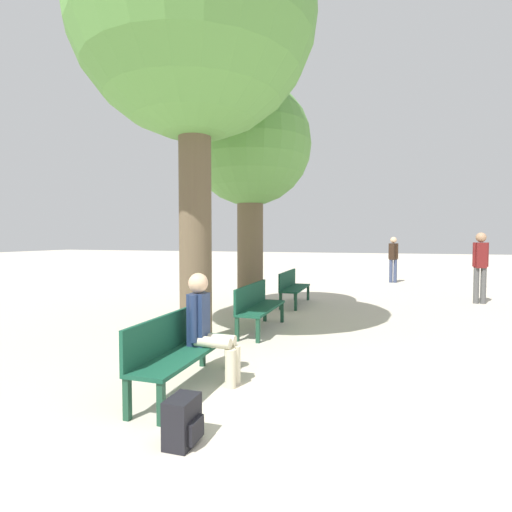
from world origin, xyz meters
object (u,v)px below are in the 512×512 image
Objects in this scene: bench_row_2 at (292,285)px; pedestrian_near at (393,256)px; bench_row_1 at (257,303)px; person_seated at (208,325)px; pedestrian_mid at (480,263)px; bench_row_0 at (178,345)px; tree_row_0 at (194,18)px; tree_row_1 at (250,149)px; backpack at (183,421)px.

pedestrian_near is (2.49, 5.74, 0.47)m from bench_row_2.
pedestrian_near reaches higher than bench_row_1.
pedestrian_mid reaches higher than person_seated.
person_seated reaches higher than bench_row_0.
bench_row_1 is 4.61m from tree_row_0.
pedestrian_near is at bearing 66.53° from bench_row_2.
tree_row_0 is 4.08× the size of pedestrian_near.
bench_row_1 is at bearing -67.27° from tree_row_1.
bench_row_0 is at bearing -121.36° from pedestrian_mid.
backpack is at bearing -65.97° from tree_row_0.
bench_row_1 is (0.00, 2.86, 0.00)m from bench_row_0.
pedestrian_near is at bearing 81.35° from backpack.
person_seated reaches higher than bench_row_1.
tree_row_0 is at bearing 110.07° from bench_row_0.
bench_row_1 is 2.86m from bench_row_2.
backpack is 0.23× the size of pedestrian_near.
pedestrian_near is (2.49, 11.47, 0.47)m from bench_row_0.
pedestrian_near is at bearing 66.41° from tree_row_1.
backpack is 0.22× the size of pedestrian_mid.
pedestrian_near is at bearing 114.53° from pedestrian_mid.
pedestrian_mid reaches higher than bench_row_2.
pedestrian_near reaches higher than backpack.
tree_row_0 is at bearing -98.73° from bench_row_2.
bench_row_0 reaches higher than backpack.
tree_row_1 is 2.79× the size of pedestrian_mid.
pedestrian_mid is (4.42, 1.52, 0.53)m from bench_row_2.
bench_row_0 and bench_row_1 have the same top height.
bench_row_0 is 1.00× the size of bench_row_2.
bench_row_2 is (0.00, 5.73, 0.00)m from bench_row_0.
person_seated is (0.84, -1.42, -4.23)m from tree_row_0.
person_seated is 0.75× the size of pedestrian_near.
person_seated is (0.22, 0.28, 0.18)m from bench_row_0.
tree_row_0 is (-0.62, -4.03, 4.41)m from bench_row_2.
tree_row_0 reaches higher than pedestrian_mid.
bench_row_0 is 1.34× the size of person_seated.
tree_row_1 is 2.96× the size of pedestrian_near.
pedestrian_mid reaches higher than bench_row_1.
pedestrian_mid is at bearing 65.18° from backpack.
bench_row_1 is 4.39× the size of backpack.
tree_row_0 is 8.45m from pedestrian_mid.
tree_row_1 is 12.93× the size of backpack.
tree_row_0 reaches higher than bench_row_1.
bench_row_1 and bench_row_2 have the same top height.
person_seated is 0.70× the size of pedestrian_mid.
bench_row_1 is 0.25× the size of tree_row_0.
tree_row_1 is 6.34m from pedestrian_mid.
bench_row_2 is at bearing -160.99° from pedestrian_mid.
pedestrian_near is (1.90, 12.50, 0.77)m from backpack.
tree_row_0 reaches higher than bench_row_2.
pedestrian_near reaches higher than bench_row_0.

